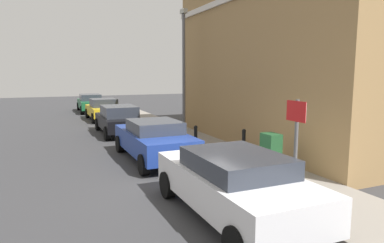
% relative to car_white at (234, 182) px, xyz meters
% --- Properties ---
extents(ground, '(80.00, 80.00, 0.00)m').
position_rel_car_white_xyz_m(ground, '(0.25, 2.20, -0.75)').
color(ground, '#38383A').
extents(sidewalk, '(2.39, 30.00, 0.15)m').
position_rel_car_white_xyz_m(sidewalk, '(2.26, 8.20, -0.68)').
color(sidewalk, gray).
rests_on(sidewalk, ground).
extents(corner_building, '(7.74, 11.16, 8.61)m').
position_rel_car_white_xyz_m(corner_building, '(7.27, 5.78, 3.55)').
color(corner_building, '#9E7A4C').
rests_on(corner_building, ground).
extents(car_white, '(1.98, 4.35, 1.40)m').
position_rel_car_white_xyz_m(car_white, '(0.00, 0.00, 0.00)').
color(car_white, silver).
rests_on(car_white, ground).
extents(car_blue, '(1.93, 4.42, 1.40)m').
position_rel_car_white_xyz_m(car_blue, '(-0.09, 5.30, -0.02)').
color(car_blue, navy).
rests_on(car_blue, ground).
extents(car_black, '(1.91, 4.14, 1.42)m').
position_rel_car_white_xyz_m(car_black, '(-0.15, 10.97, -0.01)').
color(car_black, black).
rests_on(car_black, ground).
extents(car_yellow, '(1.93, 3.99, 1.40)m').
position_rel_car_white_xyz_m(car_yellow, '(-0.01, 16.60, -0.04)').
color(car_yellow, gold).
rests_on(car_yellow, ground).
extents(car_green, '(1.90, 4.53, 1.40)m').
position_rel_car_white_xyz_m(car_green, '(-0.16, 21.89, -0.02)').
color(car_green, '#195933').
rests_on(car_green, ground).
extents(utility_cabinet, '(0.46, 0.61, 1.15)m').
position_rel_car_white_xyz_m(utility_cabinet, '(2.36, 1.95, -0.07)').
color(utility_cabinet, '#1E4C28').
rests_on(utility_cabinet, sidewalk).
extents(bollard_near_cabinet, '(0.14, 0.14, 1.04)m').
position_rel_car_white_xyz_m(bollard_near_cabinet, '(2.46, 3.56, -0.05)').
color(bollard_near_cabinet, black).
rests_on(bollard_near_cabinet, sidewalk).
extents(bollard_far_kerb, '(0.14, 0.14, 1.04)m').
position_rel_car_white_xyz_m(bollard_far_kerb, '(1.32, 4.88, -0.05)').
color(bollard_far_kerb, black).
rests_on(bollard_far_kerb, sidewalk).
extents(street_sign, '(0.08, 0.60, 2.30)m').
position_rel_car_white_xyz_m(street_sign, '(1.39, -0.21, 0.91)').
color(street_sign, '#59595B').
rests_on(street_sign, sidewalk).
extents(lamppost, '(0.20, 0.44, 5.72)m').
position_rel_car_white_xyz_m(lamppost, '(2.47, 8.82, 2.55)').
color(lamppost, '#59595B').
rests_on(lamppost, sidewalk).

